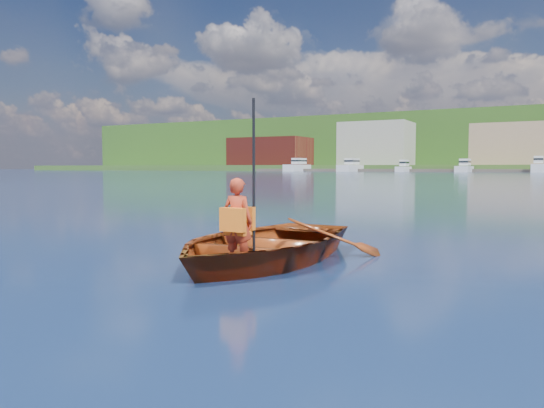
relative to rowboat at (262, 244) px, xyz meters
The scene contains 7 objects.
ground 1.12m from the rowboat, ahead, with size 600.00×600.00×0.00m.
rowboat is the anchor object (origin of this frame).
child_paddler 1.00m from the rowboat, 80.45° to the right, with size 0.41×0.34×2.13m.
dock 147.90m from the rowboat, 90.88° to the left, with size 160.03×10.38×0.80m.
waterfront_buildings 165.18m from the rowboat, 92.31° to the left, with size 202.00×16.00×14.00m.
marina_yachts 143.20m from the rowboat, 89.59° to the left, with size 139.71×13.76×4.39m.
hillside_trees 245.55m from the rowboat, 99.60° to the left, with size 316.94×77.44×22.53m.
Camera 1 is at (2.62, -6.49, 1.36)m, focal length 35.00 mm.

